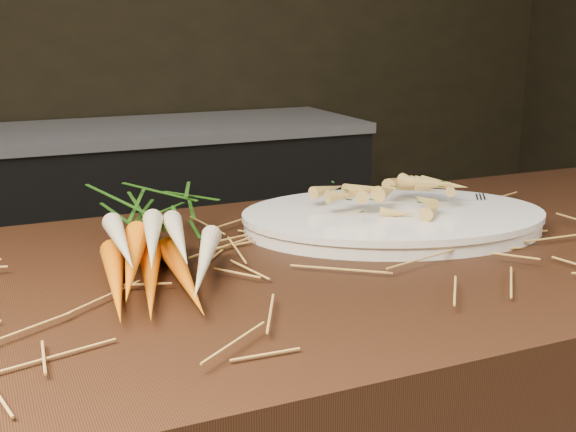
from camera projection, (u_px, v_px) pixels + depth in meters
name	position (u px, v px, depth m)	size (l,w,h in m)	color
back_counter	(133.00, 232.00, 2.85)	(1.82, 0.62, 0.84)	black
straw_bedding	(190.00, 269.00, 0.94)	(1.40, 0.60, 0.02)	#A28439
root_veg_bunch	(149.00, 229.00, 1.00)	(0.22, 0.49, 0.09)	orange
serving_platter	(393.00, 222.00, 1.15)	(0.48, 0.32, 0.03)	white
roasted_veg_heap	(394.00, 198.00, 1.14)	(0.23, 0.17, 0.05)	#BE8F42
serving_fork	(502.00, 213.00, 1.15)	(0.02, 0.18, 0.00)	silver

